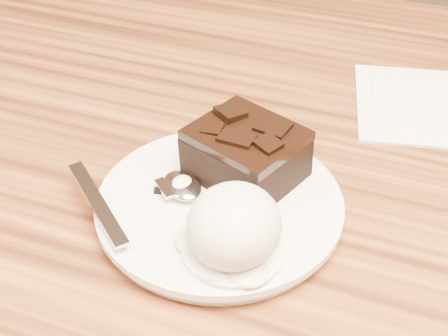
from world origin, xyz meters
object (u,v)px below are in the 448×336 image
(plate, at_px, (219,207))
(napkin, at_px, (430,104))
(ice_cream_scoop, at_px, (234,226))
(brownie, at_px, (246,157))
(spoon, at_px, (182,187))

(plate, height_order, napkin, plate)
(plate, height_order, ice_cream_scoop, ice_cream_scoop)
(brownie, distance_m, napkin, 0.23)
(ice_cream_scoop, height_order, spoon, ice_cream_scoop)
(ice_cream_scoop, bearing_deg, brownie, 103.80)
(plate, bearing_deg, brownie, 76.19)
(brownie, height_order, spoon, brownie)
(plate, distance_m, napkin, 0.26)
(plate, height_order, spoon, spoon)
(plate, height_order, brownie, brownie)
(brownie, bearing_deg, napkin, 55.19)
(brownie, relative_size, spoon, 0.51)
(spoon, bearing_deg, plate, -47.07)
(brownie, bearing_deg, spoon, -136.80)
(plate, relative_size, brownie, 2.39)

